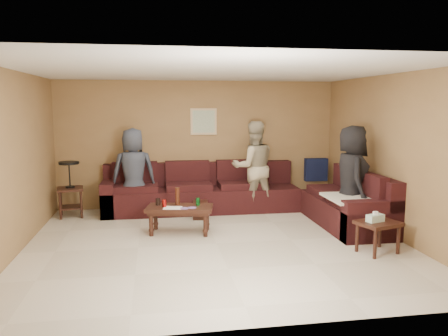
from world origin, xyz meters
The scene contains 10 objects.
room centered at (0.00, 0.00, 1.66)m, with size 5.60×5.50×2.50m.
sectional_sofa centered at (0.81, 1.52, 0.33)m, with size 4.65×2.90×0.97m.
coffee_table centered at (-0.50, 0.64, 0.37)m, with size 1.11×0.70×0.71m.
end_table_left centered at (-2.40, 1.98, 0.53)m, with size 0.51×0.51×1.01m.
side_table_right centered at (2.13, -0.75, 0.39)m, with size 0.64×0.58×0.59m.
waste_bin centered at (-0.08, 1.46, 0.16)m, with size 0.27×0.27×0.32m, color #331811.
wall_art centered at (0.10, 2.48, 1.70)m, with size 0.52×0.04×0.52m.
person_left centered at (-1.26, 1.89, 0.81)m, with size 0.79×0.51×1.62m, color #2F3441.
person_middle centered at (0.97, 1.82, 0.86)m, with size 0.84×0.65×1.73m, color tan.
person_right centered at (2.28, 0.41, 0.85)m, with size 0.83×0.54×1.71m, color black.
Camera 1 is at (-0.87, -6.15, 2.03)m, focal length 35.00 mm.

